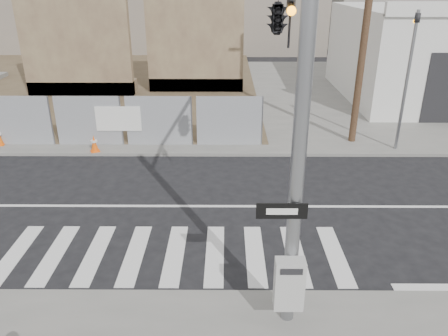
{
  "coord_description": "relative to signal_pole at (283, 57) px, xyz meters",
  "views": [
    {
      "loc": [
        1.28,
        -11.61,
        6.34
      ],
      "look_at": [
        1.22,
        -0.31,
        1.4
      ],
      "focal_mm": 35.0,
      "sensor_mm": 36.0,
      "label": 1
    }
  ],
  "objects": [
    {
      "name": "far_signal_pole",
      "position": [
        5.51,
        6.65,
        -1.3
      ],
      "size": [
        0.16,
        0.2,
        5.6
      ],
      "color": "gray",
      "rests_on": "sidewalk_far"
    },
    {
      "name": "traffic_cone_d",
      "position": [
        -6.34,
        6.27,
        -4.34
      ],
      "size": [
        0.45,
        0.45,
        0.66
      ],
      "rotation": [
        0.0,
        0.0,
        0.42
      ],
      "color": "#FF5B0D",
      "rests_on": "sidewalk_far"
    },
    {
      "name": "sidewalk_far",
      "position": [
        -2.49,
        16.05,
        -4.72
      ],
      "size": [
        50.0,
        20.0,
        0.12
      ],
      "primitive_type": "cube",
      "color": "slate",
      "rests_on": "ground"
    },
    {
      "name": "utility_pole_right",
      "position": [
        4.01,
        7.55,
        0.42
      ],
      "size": [
        1.6,
        0.28,
        10.0
      ],
      "color": "#4E3524",
      "rests_on": "sidewalk_far"
    },
    {
      "name": "concrete_wall_left",
      "position": [
        -9.49,
        15.13,
        -1.4
      ],
      "size": [
        6.0,
        1.3,
        8.0
      ],
      "color": "brown",
      "rests_on": "sidewalk_far"
    },
    {
      "name": "concrete_wall_right",
      "position": [
        -2.99,
        16.13,
        -1.4
      ],
      "size": [
        5.5,
        1.3,
        8.0
      ],
      "color": "brown",
      "rests_on": "sidewalk_far"
    },
    {
      "name": "ground",
      "position": [
        -2.49,
        2.05,
        -4.78
      ],
      "size": [
        100.0,
        100.0,
        0.0
      ],
      "primitive_type": "plane",
      "color": "black",
      "rests_on": "ground"
    },
    {
      "name": "signal_pole",
      "position": [
        0.0,
        0.0,
        0.0
      ],
      "size": [
        0.96,
        5.87,
        7.0
      ],
      "color": "gray",
      "rests_on": "sidewalk_near"
    }
  ]
}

